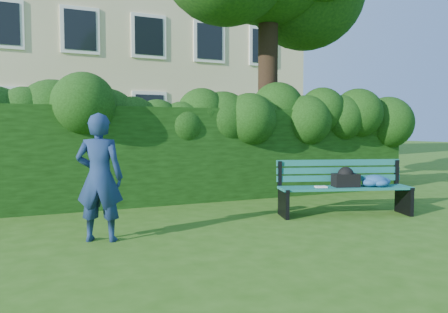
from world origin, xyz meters
name	(u,v)px	position (x,y,z in m)	size (l,w,h in m)	color
ground	(240,220)	(0.00, 0.00, 0.00)	(80.00, 80.00, 0.00)	#295512
apartment_building	(98,24)	(0.00, 13.99, 6.00)	(16.00, 8.08, 12.00)	#CEC08A
hedge	(191,154)	(0.00, 2.20, 0.90)	(10.00, 1.00, 1.80)	black
park_bench	(351,184)	(1.86, -0.33, 0.50)	(2.20, 1.16, 0.89)	#105046
man_reading	(99,177)	(-2.14, -0.38, 0.80)	(0.58, 0.38, 1.60)	navy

